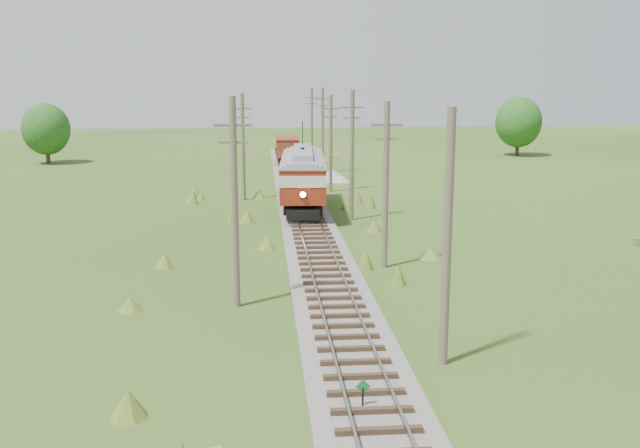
{
  "coord_description": "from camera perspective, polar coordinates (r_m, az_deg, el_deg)",
  "views": [
    {
      "loc": [
        -3.06,
        -17.78,
        9.63
      ],
      "look_at": [
        0.0,
        19.11,
        2.14
      ],
      "focal_mm": 40.0,
      "sensor_mm": 36.0,
      "label": 1
    }
  ],
  "objects": [
    {
      "name": "utility_pole_l_a",
      "position": [
        30.21,
        -6.84,
        1.82
      ],
      "size": [
        1.6,
        0.3,
        9.0
      ],
      "color": "brown",
      "rests_on": "ground"
    },
    {
      "name": "utility_pole_r_6",
      "position": [
        88.15,
        -0.66,
        8.09
      ],
      "size": [
        1.6,
        0.3,
        8.7
      ],
      "color": "brown",
      "rests_on": "ground"
    },
    {
      "name": "utility_pole_r_1",
      "position": [
        24.17,
        10.14,
        -1.25
      ],
      "size": [
        0.3,
        0.3,
        8.8
      ],
      "color": "brown",
      "rests_on": "ground"
    },
    {
      "name": "utility_pole_r_5",
      "position": [
        75.22,
        0.2,
        7.59
      ],
      "size": [
        1.6,
        0.3,
        8.9
      ],
      "color": "brown",
      "rests_on": "ground"
    },
    {
      "name": "gravel_pile",
      "position": [
        69.34,
        1.08,
        3.92
      ],
      "size": [
        3.29,
        3.49,
        1.2
      ],
      "color": "gray",
      "rests_on": "ground"
    },
    {
      "name": "gondola",
      "position": [
        83.12,
        -2.62,
        6.14
      ],
      "size": [
        2.76,
        7.93,
        2.61
      ],
      "rotation": [
        0.0,
        0.0,
        -0.03
      ],
      "color": "black",
      "rests_on": "ground"
    },
    {
      "name": "utility_pole_l_b",
      "position": [
        58.03,
        -6.18,
        6.23
      ],
      "size": [
        1.6,
        0.3,
        8.6
      ],
      "color": "brown",
      "rests_on": "ground"
    },
    {
      "name": "utility_pole_r_3",
      "position": [
        49.43,
        2.57,
        5.62
      ],
      "size": [
        1.6,
        0.3,
        9.0
      ],
      "color": "brown",
      "rests_on": "ground"
    },
    {
      "name": "tree_mid_a",
      "position": [
        89.5,
        -21.08,
        7.09
      ],
      "size": [
        5.46,
        5.46,
        7.03
      ],
      "color": "#38281C",
      "rests_on": "ground"
    },
    {
      "name": "railbed_main",
      "position": [
        52.72,
        -1.34,
        1.12
      ],
      "size": [
        3.6,
        96.0,
        0.57
      ],
      "color": "#605B54",
      "rests_on": "ground"
    },
    {
      "name": "switch_marker",
      "position": [
        21.46,
        3.44,
        -13.37
      ],
      "size": [
        0.45,
        0.06,
        1.08
      ],
      "color": "black",
      "rests_on": "ground"
    },
    {
      "name": "tree_mid_b",
      "position": [
        95.81,
        15.6,
        7.86
      ],
      "size": [
        5.88,
        5.88,
        7.57
      ],
      "color": "#38281C",
      "rests_on": "ground"
    },
    {
      "name": "utility_pole_r_4",
      "position": [
        62.3,
        0.87,
        6.55
      ],
      "size": [
        1.6,
        0.3,
        8.4
      ],
      "color": "brown",
      "rests_on": "ground"
    },
    {
      "name": "ground",
      "position": [
        20.45,
        4.62,
        -16.71
      ],
      "size": [
        260.0,
        260.0,
        0.0
      ],
      "primitive_type": "plane",
      "color": "#284A16",
      "rests_on": "ground"
    },
    {
      "name": "streetcar",
      "position": [
        52.94,
        -1.39,
        4.04
      ],
      "size": [
        3.9,
        13.58,
        6.16
      ],
      "rotation": [
        0.0,
        0.0,
        -0.06
      ],
      "color": "black",
      "rests_on": "ground"
    },
    {
      "name": "utility_pole_r_2",
      "position": [
        36.71,
        5.29,
        3.23
      ],
      "size": [
        1.6,
        0.3,
        8.6
      ],
      "color": "brown",
      "rests_on": "ground"
    }
  ]
}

